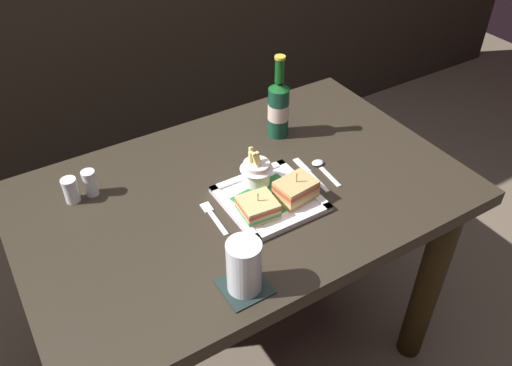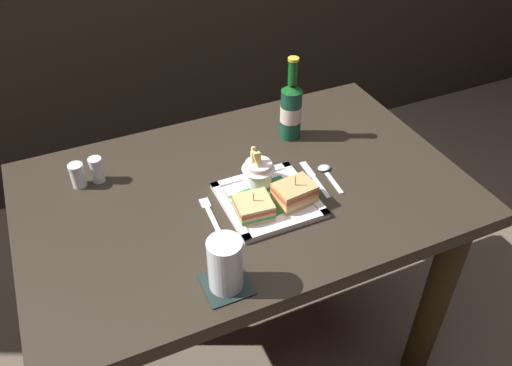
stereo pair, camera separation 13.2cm
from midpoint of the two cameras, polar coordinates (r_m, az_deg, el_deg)
ground_plane at (r=1.94m, az=1.07°, el=-17.95°), size 6.00×6.00×0.00m
dining_table at (r=1.47m, az=1.35°, el=-5.13°), size 1.16×0.74×0.75m
square_plate at (r=1.33m, az=4.22°, el=-2.01°), size 0.23×0.23×0.02m
sandwich_half_left at (r=1.27m, az=2.71°, el=-2.79°), size 0.09×0.09×0.07m
sandwich_half_right at (r=1.31m, az=7.15°, el=-1.23°), size 0.11×0.08×0.08m
fries_cup at (r=1.34m, az=3.07°, el=1.43°), size 0.09×0.09×0.11m
beer_bottle at (r=1.52m, az=6.38°, el=8.00°), size 0.06×0.06×0.25m
drink_coaster at (r=1.14m, az=0.12°, el=-11.25°), size 0.10×0.10×0.00m
water_glass at (r=1.09m, az=0.13°, el=-9.37°), size 0.07×0.07×0.13m
fork at (r=1.30m, az=-2.23°, el=-3.35°), size 0.03×0.13×0.00m
knife at (r=1.42m, az=9.01°, el=0.51°), size 0.03×0.17×0.00m
spoon at (r=1.44m, az=10.36°, el=1.14°), size 0.04×0.12×0.01m
salt_shaker at (r=1.42m, az=-16.48°, el=0.58°), size 0.04×0.04×0.07m
pepper_shaker at (r=1.42m, az=-14.52°, el=1.17°), size 0.04×0.04×0.07m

